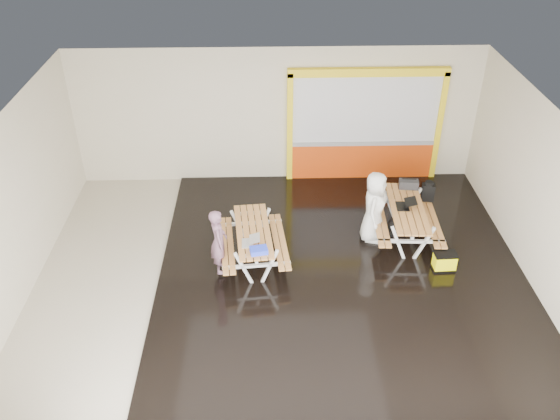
{
  "coord_description": "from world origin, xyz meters",
  "views": [
    {
      "loc": [
        -0.29,
        -9.42,
        7.71
      ],
      "look_at": [
        0.0,
        0.9,
        1.0
      ],
      "focal_mm": 37.56,
      "sensor_mm": 36.0,
      "label": 1
    }
  ],
  "objects_px": {
    "person_right": "(374,207)",
    "picnic_table_right": "(406,215)",
    "backpack": "(428,191)",
    "dark_case": "(383,232)",
    "person_left": "(219,241)",
    "toolbox": "(409,184)",
    "laptop_left": "(250,241)",
    "laptop_right": "(405,205)",
    "fluke_bag": "(444,261)",
    "blue_pouch": "(259,250)",
    "picnic_table_left": "(253,238)"
  },
  "relations": [
    {
      "from": "blue_pouch",
      "to": "fluke_bag",
      "type": "height_order",
      "value": "blue_pouch"
    },
    {
      "from": "dark_case",
      "to": "person_left",
      "type": "bearing_deg",
      "value": -161.36
    },
    {
      "from": "picnic_table_left",
      "to": "laptop_left",
      "type": "relative_size",
      "value": 5.68
    },
    {
      "from": "person_left",
      "to": "toolbox",
      "type": "relative_size",
      "value": 3.11
    },
    {
      "from": "person_left",
      "to": "backpack",
      "type": "height_order",
      "value": "person_left"
    },
    {
      "from": "person_right",
      "to": "toolbox",
      "type": "bearing_deg",
      "value": -29.7
    },
    {
      "from": "laptop_right",
      "to": "picnic_table_right",
      "type": "bearing_deg",
      "value": -19.64
    },
    {
      "from": "picnic_table_left",
      "to": "backpack",
      "type": "relative_size",
      "value": 4.31
    },
    {
      "from": "laptop_left",
      "to": "laptop_right",
      "type": "distance_m",
      "value": 3.57
    },
    {
      "from": "picnic_table_left",
      "to": "toolbox",
      "type": "height_order",
      "value": "toolbox"
    },
    {
      "from": "laptop_right",
      "to": "dark_case",
      "type": "distance_m",
      "value": 0.87
    },
    {
      "from": "person_right",
      "to": "picnic_table_right",
      "type": "bearing_deg",
      "value": -69.62
    },
    {
      "from": "picnic_table_right",
      "to": "person_left",
      "type": "height_order",
      "value": "person_left"
    },
    {
      "from": "person_right",
      "to": "blue_pouch",
      "type": "bearing_deg",
      "value": 137.92
    },
    {
      "from": "person_right",
      "to": "toolbox",
      "type": "distance_m",
      "value": 1.25
    },
    {
      "from": "dark_case",
      "to": "laptop_left",
      "type": "bearing_deg",
      "value": -156.93
    },
    {
      "from": "dark_case",
      "to": "person_right",
      "type": "bearing_deg",
      "value": -160.16
    },
    {
      "from": "laptop_left",
      "to": "laptop_right",
      "type": "height_order",
      "value": "laptop_right"
    },
    {
      "from": "person_left",
      "to": "fluke_bag",
      "type": "height_order",
      "value": "person_left"
    },
    {
      "from": "backpack",
      "to": "dark_case",
      "type": "bearing_deg",
      "value": -147.4
    },
    {
      "from": "person_right",
      "to": "laptop_right",
      "type": "relative_size",
      "value": 3.7
    },
    {
      "from": "picnic_table_right",
      "to": "fluke_bag",
      "type": "xyz_separation_m",
      "value": [
        0.59,
        -1.18,
        -0.39
      ]
    },
    {
      "from": "laptop_right",
      "to": "dark_case",
      "type": "relative_size",
      "value": 1.21
    },
    {
      "from": "person_left",
      "to": "picnic_table_right",
      "type": "bearing_deg",
      "value": -81.56
    },
    {
      "from": "person_left",
      "to": "toolbox",
      "type": "xyz_separation_m",
      "value": [
        4.22,
        1.95,
        0.1
      ]
    },
    {
      "from": "picnic_table_right",
      "to": "blue_pouch",
      "type": "relative_size",
      "value": 6.39
    },
    {
      "from": "picnic_table_left",
      "to": "person_right",
      "type": "bearing_deg",
      "value": 14.97
    },
    {
      "from": "person_left",
      "to": "laptop_left",
      "type": "height_order",
      "value": "person_left"
    },
    {
      "from": "dark_case",
      "to": "laptop_right",
      "type": "bearing_deg",
      "value": -6.77
    },
    {
      "from": "picnic_table_left",
      "to": "laptop_right",
      "type": "height_order",
      "value": "laptop_right"
    },
    {
      "from": "picnic_table_right",
      "to": "backpack",
      "type": "xyz_separation_m",
      "value": [
        0.65,
        0.77,
        0.12
      ]
    },
    {
      "from": "picnic_table_right",
      "to": "toolbox",
      "type": "bearing_deg",
      "value": 76.97
    },
    {
      "from": "picnic_table_left",
      "to": "laptop_left",
      "type": "height_order",
      "value": "laptop_left"
    },
    {
      "from": "blue_pouch",
      "to": "fluke_bag",
      "type": "bearing_deg",
      "value": 4.64
    },
    {
      "from": "laptop_left",
      "to": "fluke_bag",
      "type": "bearing_deg",
      "value": 0.15
    },
    {
      "from": "picnic_table_left",
      "to": "fluke_bag",
      "type": "height_order",
      "value": "picnic_table_left"
    },
    {
      "from": "picnic_table_left",
      "to": "fluke_bag",
      "type": "bearing_deg",
      "value": -6.46
    },
    {
      "from": "person_left",
      "to": "backpack",
      "type": "relative_size",
      "value": 2.92
    },
    {
      "from": "backpack",
      "to": "blue_pouch",
      "type": "bearing_deg",
      "value": -149.75
    },
    {
      "from": "picnic_table_right",
      "to": "backpack",
      "type": "relative_size",
      "value": 4.41
    },
    {
      "from": "laptop_right",
      "to": "fluke_bag",
      "type": "relative_size",
      "value": 0.93
    },
    {
      "from": "picnic_table_left",
      "to": "laptop_left",
      "type": "distance_m",
      "value": 0.52
    },
    {
      "from": "laptop_left",
      "to": "fluke_bag",
      "type": "relative_size",
      "value": 0.78
    },
    {
      "from": "laptop_right",
      "to": "toolbox",
      "type": "xyz_separation_m",
      "value": [
        0.23,
        0.8,
        0.04
      ]
    },
    {
      "from": "person_left",
      "to": "fluke_bag",
      "type": "relative_size",
      "value": 2.99
    },
    {
      "from": "picnic_table_right",
      "to": "blue_pouch",
      "type": "distance_m",
      "value": 3.56
    },
    {
      "from": "picnic_table_right",
      "to": "dark_case",
      "type": "distance_m",
      "value": 0.69
    },
    {
      "from": "picnic_table_left",
      "to": "laptop_left",
      "type": "bearing_deg",
      "value": -96.81
    },
    {
      "from": "laptop_left",
      "to": "dark_case",
      "type": "xyz_separation_m",
      "value": [
        2.95,
        1.26,
        -0.73
      ]
    },
    {
      "from": "toolbox",
      "to": "dark_case",
      "type": "height_order",
      "value": "toolbox"
    }
  ]
}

